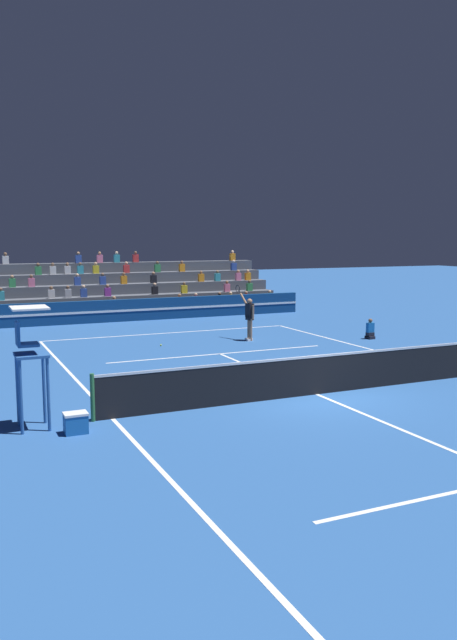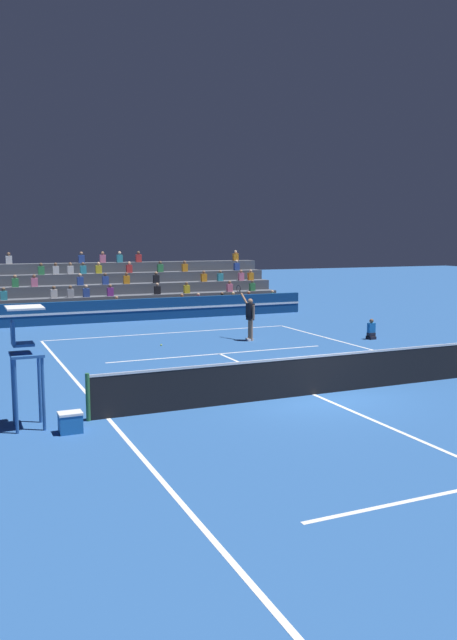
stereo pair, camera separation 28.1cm
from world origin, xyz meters
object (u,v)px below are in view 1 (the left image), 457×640
Objects in this scene: ball_kid_courtside at (370,331)px; umpire_chair at (29,351)px; tennis_ball at (161,345)px; equipment_cooler at (76,423)px; tennis_player at (249,316)px.

umpire_chair is at bearing -154.01° from ball_kid_courtside.
ball_kid_courtside reaches higher than tennis_ball.
umpire_chair is 1.84m from equipment_cooler.
ball_kid_courtside is 15.51m from equipment_cooler.
equipment_cooler is at bearing -41.85° from umpire_chair.
tennis_player reaches higher than ball_kid_courtside.
tennis_player is at bearing 42.22° from umpire_chair.
tennis_player reaches higher than equipment_cooler.
ball_kid_courtside is 5.06m from tennis_player.
umpire_chair reaches higher than tennis_player.
umpire_chair is at bearing -137.78° from tennis_player.
tennis_player is (9.56, 8.67, -0.74)m from umpire_chair.
tennis_player is (-4.72, 1.71, 0.65)m from ball_kid_courtside.
tennis_player reaches higher than tennis_ball.
ball_kid_courtside is 0.37× the size of tennis_player.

